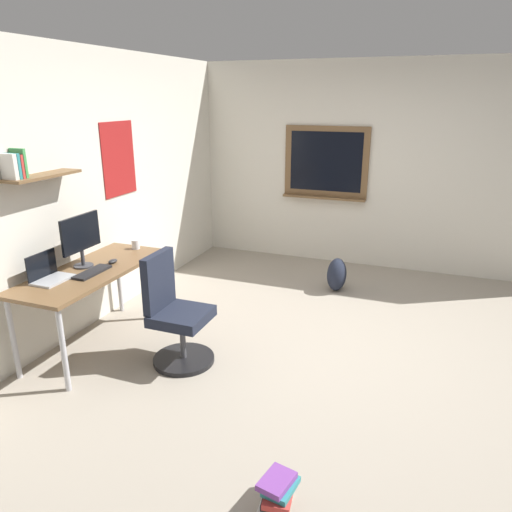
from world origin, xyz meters
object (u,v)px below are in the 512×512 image
Objects in this scene: coffee_mug at (136,244)px; backpack at (337,274)px; laptop at (48,274)px; keyboard at (92,272)px; book_stack_on_floor at (278,492)px; monitor_primary at (81,237)px; computer_mouse at (113,261)px; desk at (92,277)px; office_chair at (175,317)px.

coffee_mug is 2.31m from backpack.
laptop is 0.35m from keyboard.
laptop is 0.81× the size of backpack.
backpack reaches higher than book_stack_on_floor.
computer_mouse is at bearing -46.08° from monitor_primary.
coffee_mug is at bearing 129.25° from backpack.
monitor_primary is (0.37, -0.05, 0.22)m from laptop.
keyboard is 2.38m from book_stack_on_floor.
book_stack_on_floor is (-0.81, -2.25, -0.70)m from laptop.
backpack is (2.39, -1.90, -0.59)m from laptop.
desk reaches higher than book_stack_on_floor.
office_chair reaches higher than desk.
keyboard is at bearing 62.09° from book_stack_on_floor.
desk is at bearing -23.78° from laptop.
backpack is at bearing -42.60° from monitor_primary.
desk is 5.76× the size of book_stack_on_floor.
backpack is (2.05, -0.95, -0.22)m from office_chair.
book_stack_on_floor is at bearing -123.75° from computer_mouse.
desk is 16.11× the size of coffee_mug.
desk is 0.24m from computer_mouse.
coffee_mug is (0.72, 0.05, 0.04)m from keyboard.
office_chair is at bearing -105.12° from computer_mouse.
keyboard is at bearing -176.00° from coffee_mug.
coffee_mug is 2.82m from book_stack_on_floor.
coffee_mug reaches higher than computer_mouse.
laptop reaches higher than desk.
monitor_primary is 2.86m from backpack.
monitor_primary reaches higher than office_chair.
book_stack_on_floor is (-1.15, -2.10, -0.57)m from desk.
computer_mouse is at bearing 0.00° from keyboard.
computer_mouse is (0.20, 0.73, 0.34)m from office_chair.
computer_mouse is at bearing 74.88° from office_chair.
monitor_primary is (0.03, 0.91, 0.59)m from office_chair.
laptop is at bearing 109.66° from office_chair.
laptop is at bearing 70.13° from book_stack_on_floor.
book_stack_on_floor is at bearing -109.87° from laptop.
office_chair is 2.27m from backpack.
computer_mouse is 0.40× the size of book_stack_on_floor.
coffee_mug is 0.36× the size of book_stack_on_floor.
monitor_primary reaches higher than book_stack_on_floor.
laptop is 0.99m from coffee_mug.
desk is 3.19× the size of monitor_primary.
book_stack_on_floor is (-3.20, -0.34, -0.11)m from backpack.
monitor_primary is at bearing 137.40° from backpack.
laptop is 2.49m from book_stack_on_floor.
monitor_primary is at bearing 69.42° from desk.
office_chair is at bearing 155.15° from backpack.
computer_mouse is at bearing -22.51° from laptop.
book_stack_on_floor is (-1.15, -1.29, -0.33)m from office_chair.
laptop reaches higher than office_chair.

